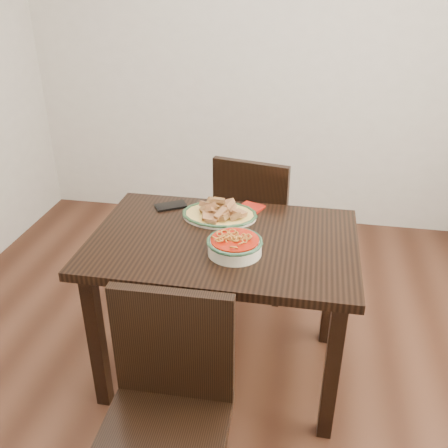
% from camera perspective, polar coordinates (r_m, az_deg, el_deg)
% --- Properties ---
extents(floor, '(3.50, 3.50, 0.00)m').
position_cam_1_polar(floor, '(2.61, -0.05, -16.42)').
color(floor, '#371C11').
rests_on(floor, ground).
extents(wall_back, '(3.50, 0.10, 2.60)m').
position_cam_1_polar(wall_back, '(3.64, 5.27, 19.52)').
color(wall_back, beige).
rests_on(wall_back, ground).
extents(dining_table, '(1.16, 0.77, 0.75)m').
position_cam_1_polar(dining_table, '(2.23, -0.09, -3.96)').
color(dining_table, black).
rests_on(dining_table, ground).
extents(chair_far, '(0.49, 0.49, 0.89)m').
position_cam_1_polar(chair_far, '(2.88, 3.59, 0.52)').
color(chair_far, black).
rests_on(chair_far, ground).
extents(chair_near, '(0.43, 0.43, 0.89)m').
position_cam_1_polar(chair_near, '(1.79, -6.50, -19.85)').
color(chair_near, black).
rests_on(chair_near, ground).
extents(fish_plate, '(0.35, 0.27, 0.11)m').
position_cam_1_polar(fish_plate, '(2.34, -0.51, 1.80)').
color(fish_plate, beige).
rests_on(fish_plate, dining_table).
extents(noodle_bowl, '(0.23, 0.23, 0.08)m').
position_cam_1_polar(noodle_bowl, '(2.05, 1.24, -2.28)').
color(noodle_bowl, beige).
rests_on(noodle_bowl, dining_table).
extents(smartphone, '(0.17, 0.15, 0.01)m').
position_cam_1_polar(smartphone, '(2.47, -6.11, 2.09)').
color(smartphone, black).
rests_on(smartphone, dining_table).
extents(napkin, '(0.14, 0.13, 0.01)m').
position_cam_1_polar(napkin, '(2.44, 3.15, 1.91)').
color(napkin, '#98160B').
rests_on(napkin, dining_table).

